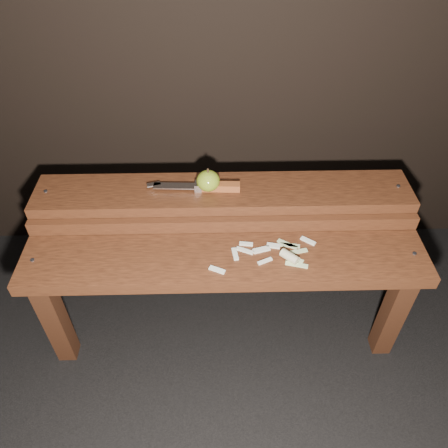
{
  "coord_description": "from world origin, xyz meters",
  "views": [
    {
      "loc": [
        -0.02,
        -0.92,
        1.36
      ],
      "look_at": [
        0.0,
        0.06,
        0.45
      ],
      "focal_mm": 35.0,
      "sensor_mm": 36.0,
      "label": 1
    }
  ],
  "objects_px": {
    "apple": "(208,181)",
    "knife": "(209,186)",
    "bench_front_tier": "(225,275)",
    "bench_rear_tier": "(223,210)"
  },
  "relations": [
    {
      "from": "apple",
      "to": "knife",
      "type": "relative_size",
      "value": 0.26
    },
    {
      "from": "bench_front_tier",
      "to": "bench_rear_tier",
      "type": "xyz_separation_m",
      "value": [
        0.0,
        0.23,
        0.06
      ]
    },
    {
      "from": "apple",
      "to": "bench_front_tier",
      "type": "bearing_deg",
      "value": -78.55
    },
    {
      "from": "bench_front_tier",
      "to": "bench_rear_tier",
      "type": "bearing_deg",
      "value": 90.0
    },
    {
      "from": "bench_rear_tier",
      "to": "knife",
      "type": "distance_m",
      "value": 0.11
    },
    {
      "from": "bench_front_tier",
      "to": "apple",
      "type": "xyz_separation_m",
      "value": [
        -0.05,
        0.23,
        0.18
      ]
    },
    {
      "from": "bench_front_tier",
      "to": "knife",
      "type": "distance_m",
      "value": 0.28
    },
    {
      "from": "bench_rear_tier",
      "to": "knife",
      "type": "bearing_deg",
      "value": 176.93
    },
    {
      "from": "bench_front_tier",
      "to": "apple",
      "type": "distance_m",
      "value": 0.3
    },
    {
      "from": "bench_front_tier",
      "to": "knife",
      "type": "xyz_separation_m",
      "value": [
        -0.05,
        0.23,
        0.16
      ]
    }
  ]
}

